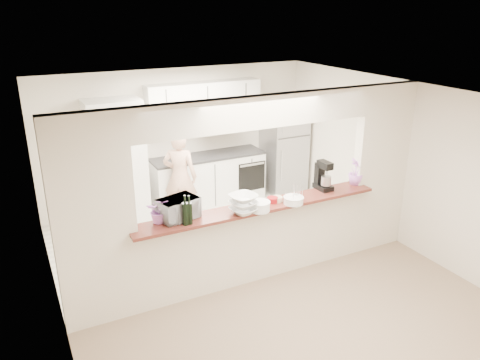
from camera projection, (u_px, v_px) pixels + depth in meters
floor at (257, 277)px, 6.43m from camera, size 6.00×6.00×0.00m
tile_overlay at (212, 231)px, 7.72m from camera, size 5.00×2.90×0.01m
partition at (258, 176)px, 5.91m from camera, size 5.00×0.15×2.50m
bar_counter at (258, 240)px, 6.22m from camera, size 3.40×0.38×1.09m
kitchen_cabinets at (174, 158)px, 8.29m from camera, size 3.15×0.62×2.25m
refrigerator at (284, 149)px, 9.22m from camera, size 0.75×0.70×1.70m
flower_left at (159, 210)px, 5.48m from camera, size 0.36×0.34×0.32m
wine_bottle_a at (185, 213)px, 5.43m from camera, size 0.07×0.07×0.37m
wine_bottle_b at (189, 213)px, 5.45m from camera, size 0.07×0.07×0.36m
toaster_oven at (178, 209)px, 5.59m from camera, size 0.54×0.43×0.26m
serving_bowls at (243, 204)px, 5.74m from camera, size 0.39×0.39×0.24m
plate_stack_a at (260, 206)px, 5.83m from camera, size 0.26×0.26×0.12m
plate_stack_b at (293, 200)px, 6.05m from camera, size 0.26×0.26×0.09m
red_bowl at (273, 200)px, 6.10m from camera, size 0.14×0.14×0.07m
tan_bowl at (277, 199)px, 6.13m from camera, size 0.14×0.14×0.06m
utensil_caddy at (294, 195)px, 6.08m from camera, size 0.28×0.23×0.23m
stand_mixer at (323, 177)px, 6.49m from camera, size 0.18×0.29×0.41m
flower_right at (356, 172)px, 6.66m from camera, size 0.28×0.28×0.38m
person at (180, 177)px, 7.88m from camera, size 0.69×0.65×1.58m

